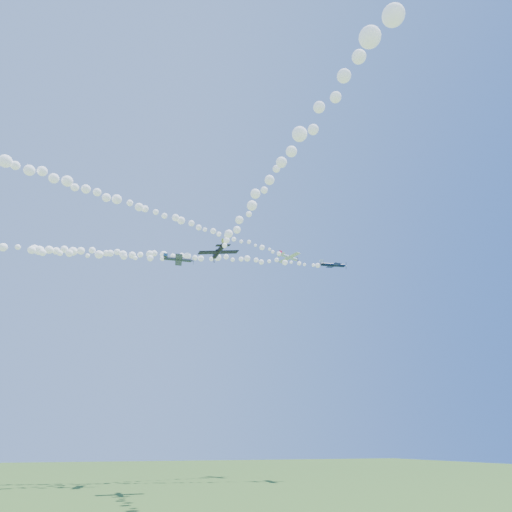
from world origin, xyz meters
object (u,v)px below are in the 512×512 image
object	(u,v)px
plane_grey	(179,259)
plane_black	(218,252)
plane_white	(289,257)
plane_navy	(333,265)

from	to	relation	value
plane_grey	plane_black	bearing A→B (deg)	-62.16
plane_white	plane_black	world-z (taller)	plane_white
plane_white	plane_navy	xyz separation A→B (m)	(5.33, -14.66, -7.39)
plane_white	plane_grey	size ratio (longest dim) A/B	1.06
plane_white	plane_black	distance (m)	42.59
plane_grey	plane_white	bearing A→B (deg)	32.34
plane_navy	plane_black	world-z (taller)	plane_navy
plane_grey	plane_black	distance (m)	15.83
plane_navy	plane_grey	bearing A→B (deg)	-169.78
plane_navy	plane_black	xyz separation A→B (m)	(-32.43, -14.68, -7.41)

